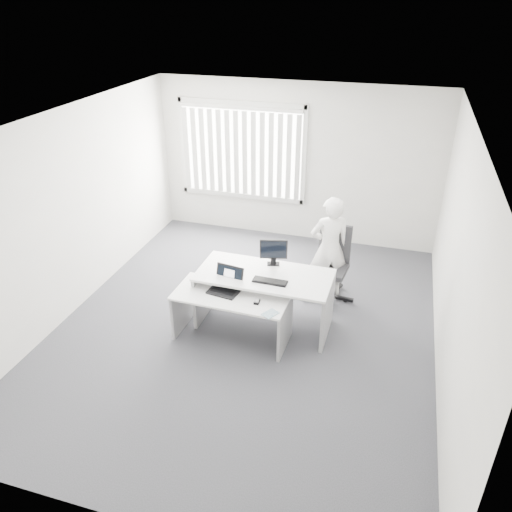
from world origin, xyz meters
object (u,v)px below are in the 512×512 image
(desk_near, at_px, (232,306))
(desk_far, at_px, (264,289))
(monitor, at_px, (274,252))
(office_chair, at_px, (330,276))
(laptop, at_px, (223,282))
(person, at_px, (329,248))

(desk_near, bearing_deg, desk_far, 51.10)
(desk_far, height_order, monitor, monitor)
(office_chair, relative_size, laptop, 2.89)
(office_chair, height_order, monitor, monitor)
(desk_near, height_order, desk_far, desk_far)
(laptop, bearing_deg, desk_near, 0.47)
(office_chair, bearing_deg, monitor, -129.14)
(desk_near, xyz_separation_m, desk_far, (0.33, 0.38, 0.10))
(laptop, bearing_deg, person, 59.53)
(desk_near, bearing_deg, office_chair, 53.53)
(desk_far, height_order, office_chair, office_chair)
(office_chair, bearing_deg, person, 140.86)
(desk_near, bearing_deg, laptop, 173.34)
(desk_far, bearing_deg, monitor, 81.75)
(desk_near, relative_size, person, 0.95)
(desk_far, height_order, laptop, laptop)
(person, bearing_deg, desk_far, 33.55)
(desk_near, xyz_separation_m, laptop, (-0.11, 0.02, 0.34))
(desk_near, height_order, office_chair, office_chair)
(laptop, bearing_deg, desk_far, 48.55)
(monitor, bearing_deg, laptop, -141.30)
(desk_far, relative_size, office_chair, 1.59)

